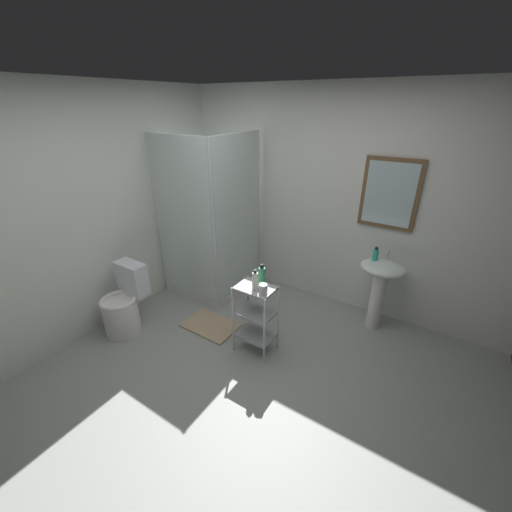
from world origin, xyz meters
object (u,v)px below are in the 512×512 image
object	(u,v)px
pedestal_sink	(380,282)
toilet	(124,306)
bath_mat	(210,325)
rinse_cup	(263,289)
shower_stall	(213,258)
storage_cart	(256,314)
hand_soap_bottle	(376,254)
lotion_bottle_white	(255,281)
body_wash_bottle_green	(262,275)

from	to	relation	value
pedestal_sink	toilet	xyz separation A→B (m)	(-2.28, -1.53, -0.26)
toilet	bath_mat	xyz separation A→B (m)	(0.73, 0.54, -0.31)
pedestal_sink	rinse_cup	xyz separation A→B (m)	(-0.80, -1.08, 0.21)
shower_stall	storage_cart	distance (m)	1.29
hand_soap_bottle	bath_mat	bearing A→B (deg)	-145.35
pedestal_sink	lotion_bottle_white	world-z (taller)	lotion_bottle_white
hand_soap_bottle	lotion_bottle_white	bearing A→B (deg)	-126.97
shower_stall	hand_soap_bottle	world-z (taller)	shower_stall
lotion_bottle_white	bath_mat	world-z (taller)	lotion_bottle_white
body_wash_bottle_green	lotion_bottle_white	bearing A→B (deg)	-91.84
shower_stall	body_wash_bottle_green	xyz separation A→B (m)	(1.12, -0.60, 0.37)
shower_stall	storage_cart	bearing A→B (deg)	-31.73
storage_cart	body_wash_bottle_green	world-z (taller)	body_wash_bottle_green
hand_soap_bottle	body_wash_bottle_green	size ratio (longest dim) A/B	0.70
hand_soap_bottle	toilet	bearing A→B (deg)	-144.81
lotion_bottle_white	pedestal_sink	bearing A→B (deg)	49.60
storage_cart	lotion_bottle_white	distance (m)	0.39
pedestal_sink	lotion_bottle_white	bearing A→B (deg)	-130.40
body_wash_bottle_green	rinse_cup	size ratio (longest dim) A/B	2.27
toilet	bath_mat	size ratio (longest dim) A/B	1.27
lotion_bottle_white	toilet	bearing A→B (deg)	-160.99
pedestal_sink	lotion_bottle_white	size ratio (longest dim) A/B	4.05
toilet	storage_cart	xyz separation A→B (m)	(1.37, 0.50, 0.12)
hand_soap_bottle	storage_cart	bearing A→B (deg)	-128.21
hand_soap_bottle	pedestal_sink	bearing A→B (deg)	-4.42
storage_cart	body_wash_bottle_green	xyz separation A→B (m)	(0.02, 0.08, 0.40)
hand_soap_bottle	body_wash_bottle_green	xyz separation A→B (m)	(-0.80, -0.95, -0.04)
pedestal_sink	lotion_bottle_white	distance (m)	1.41
shower_stall	body_wash_bottle_green	world-z (taller)	shower_stall
rinse_cup	bath_mat	distance (m)	1.08
pedestal_sink	body_wash_bottle_green	distance (m)	1.32
toilet	pedestal_sink	bearing A→B (deg)	33.88
pedestal_sink	body_wash_bottle_green	size ratio (longest dim) A/B	3.89
toilet	storage_cart	world-z (taller)	toilet
storage_cart	hand_soap_bottle	world-z (taller)	hand_soap_bottle
rinse_cup	bath_mat	world-z (taller)	rinse_cup
hand_soap_bottle	lotion_bottle_white	xyz separation A→B (m)	(-0.80, -1.06, -0.04)
shower_stall	pedestal_sink	world-z (taller)	shower_stall
pedestal_sink	bath_mat	size ratio (longest dim) A/B	1.35
pedestal_sink	rinse_cup	size ratio (longest dim) A/B	8.82
shower_stall	pedestal_sink	bearing A→B (deg)	9.70
hand_soap_bottle	bath_mat	world-z (taller)	hand_soap_bottle
hand_soap_bottle	rinse_cup	size ratio (longest dim) A/B	1.59
pedestal_sink	hand_soap_bottle	distance (m)	0.31
shower_stall	bath_mat	distance (m)	0.92
storage_cart	lotion_bottle_white	world-z (taller)	lotion_bottle_white
toilet	hand_soap_bottle	size ratio (longest dim) A/B	5.22
hand_soap_bottle	body_wash_bottle_green	world-z (taller)	hand_soap_bottle
lotion_bottle_white	shower_stall	bearing A→B (deg)	147.53
pedestal_sink	storage_cart	world-z (taller)	pedestal_sink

